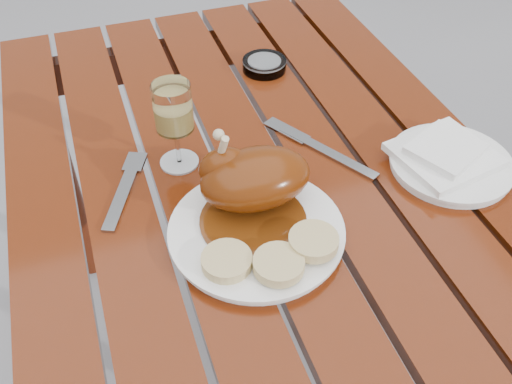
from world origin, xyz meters
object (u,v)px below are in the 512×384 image
side_plate (451,164)px  ashtray (264,65)px  table (258,305)px  dinner_plate (256,232)px  wine_glass (175,126)px

side_plate → ashtray: bearing=115.9°
table → dinner_plate: bearing=-110.5°
table → dinner_plate: 0.41m
table → ashtray: bearing=68.7°
dinner_plate → ashtray: size_ratio=2.89×
wine_glass → dinner_plate: bearing=-70.9°
wine_glass → ashtray: bearing=44.6°
wine_glass → side_plate: wine_glass is taller
table → wine_glass: 0.47m
table → side_plate: 0.50m
dinner_plate → ashtray: bearing=69.0°
side_plate → dinner_plate: bearing=-173.7°
dinner_plate → side_plate: size_ratio=1.28×
dinner_plate → ashtray: 0.46m
wine_glass → ashtray: size_ratio=1.71×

